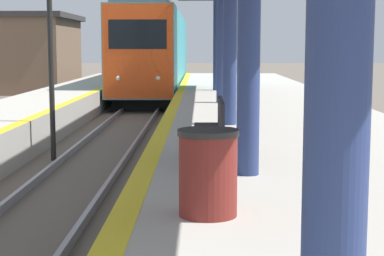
{
  "coord_description": "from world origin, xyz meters",
  "views": [
    {
      "loc": [
        2.44,
        -1.09,
        2.63
      ],
      "look_at": [
        2.17,
        18.4,
        0.14
      ],
      "focal_mm": 60.0,
      "sensor_mm": 36.0,
      "label": 1
    }
  ],
  "objects": [
    {
      "name": "trash_bin",
      "position": [
        2.51,
        5.31,
        1.36
      ],
      "size": [
        0.63,
        0.63,
        0.89
      ],
      "color": "maroon",
      "rests_on": "platform_right"
    },
    {
      "name": "bench",
      "position": [
        2.62,
        8.58,
        1.4
      ],
      "size": [
        0.44,
        1.52,
        0.92
      ],
      "color": "#28282D",
      "rests_on": "platform_right"
    },
    {
      "name": "train",
      "position": [
        0.0,
        34.0,
        2.31
      ],
      "size": [
        2.81,
        20.7,
        4.55
      ],
      "color": "black",
      "rests_on": "ground"
    },
    {
      "name": "signal_mid",
      "position": [
        -0.98,
        13.5,
        3.41
      ],
      "size": [
        0.36,
        0.31,
        4.91
      ],
      "color": "black",
      "rests_on": "ground"
    }
  ]
}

